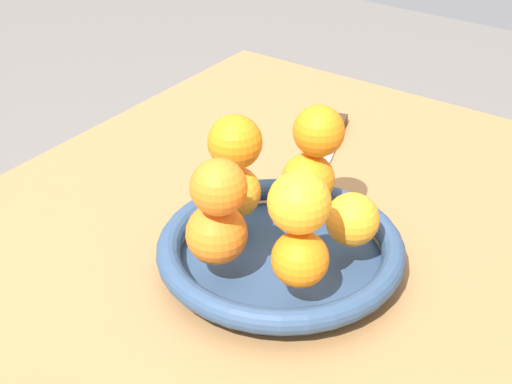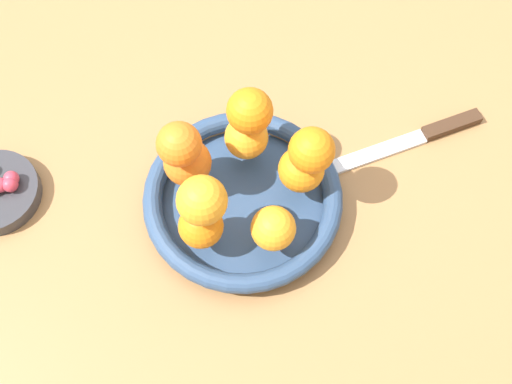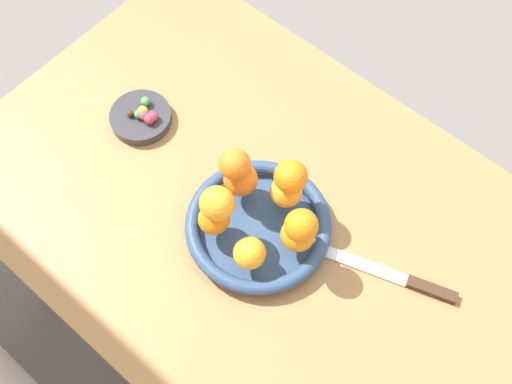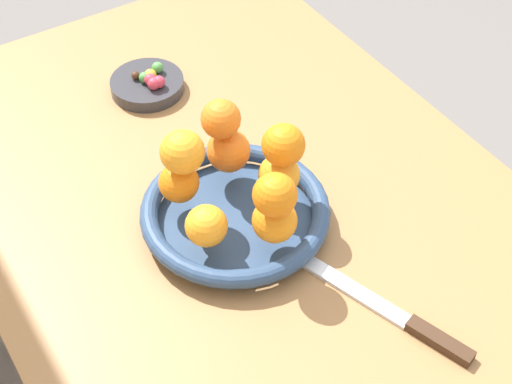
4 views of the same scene
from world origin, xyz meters
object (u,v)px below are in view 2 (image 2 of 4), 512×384
Objects in this scene: candy_ball_1 at (11,178)px; orange_7 at (312,150)px; orange_6 at (179,144)px; orange_4 at (273,228)px; orange_8 at (250,111)px; orange_5 at (201,201)px; orange_3 at (201,226)px; orange_1 at (246,137)px; candy_ball_6 at (10,185)px; knife at (414,139)px; orange_0 at (301,169)px; dining_table at (212,213)px; orange_2 at (187,162)px; fruit_bowl at (243,199)px; candy_ball_5 at (0,188)px.

orange_7 is at bearing 175.29° from candy_ball_1.
orange_7 is (-0.16, 0.02, -0.00)m from orange_6.
orange_8 reaches higher than orange_4.
orange_5 is 0.29m from candy_ball_1.
orange_1 is at bearing -116.49° from orange_3.
knife is (-0.56, -0.06, -0.03)m from candy_ball_6.
orange_0 is 2.87× the size of candy_ball_6.
orange_3 reaches higher than knife.
dining_table is at bearing -93.75° from orange_3.
orange_7 reaches higher than candy_ball_6.
orange_2 is 0.33m from knife.
fruit_bowl is 0.13m from orange_5.
orange_1 is at bearing -152.45° from orange_6.
orange_1 is 0.11m from orange_7.
orange_4 is 0.96× the size of orange_8.
orange_4 is at bearing 101.70° from orange_1.
orange_4 reaches higher than candy_ball_5.
dining_table is at bearing 178.48° from orange_2.
knife is (-0.32, -0.06, -0.07)m from orange_2.
fruit_bowl is at bearing 146.13° from dining_table.
orange_8 is 2.82× the size of candy_ball_1.
orange_7 is at bearing -123.93° from orange_4.
orange_1 is 1.03× the size of orange_4.
orange_6 reaches higher than knife.
orange_8 reaches higher than knife.
orange_1 is at bearing -173.13° from candy_ball_5.
orange_7 is (-0.15, 0.02, 0.06)m from orange_2.
orange_6 is at bearing 61.72° from orange_2.
orange_6 reaches higher than candy_ball_5.
orange_3 is at bearing 46.87° from fruit_bowl.
orange_0 is 0.39m from candy_ball_6.
knife is (-0.17, -0.08, -0.07)m from orange_0.
orange_2 reaches higher than orange_0.
orange_2 is (0.02, -0.00, 0.16)m from dining_table.
orange_5 reaches higher than orange_2.
orange_6 is (0.03, -0.07, 0.00)m from orange_5.
orange_6 is 0.95× the size of orange_8.
orange_7 reaches higher than orange_1.
orange_0 is at bearing 23.78° from knife.
orange_2 is at bearing 23.94° from orange_1.
orange_0 is at bearing 176.43° from orange_6.
orange_8 is at bearing -157.71° from orange_1.
orange_1 is 2.79× the size of candy_ball_1.
orange_5 is 2.99× the size of candy_ball_5.
orange_7 is (-0.01, 0.01, 0.06)m from orange_0.
fruit_bowl is at bearing 174.32° from candy_ball_6.
orange_4 is 0.11m from orange_7.
orange_5 is at bearing 164.23° from candy_ball_5.
candy_ball_5 is at bearing -17.33° from orange_3.
orange_1 is at bearing -173.51° from candy_ball_6.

